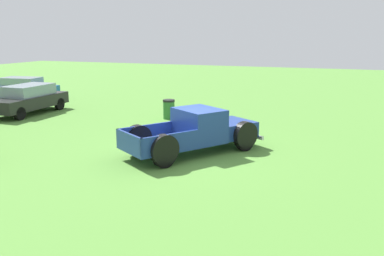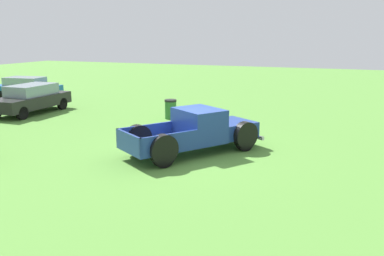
{
  "view_description": "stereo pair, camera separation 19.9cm",
  "coord_description": "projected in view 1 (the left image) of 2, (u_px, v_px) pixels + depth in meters",
  "views": [
    {
      "loc": [
        -13.3,
        -5.11,
        4.11
      ],
      "look_at": [
        0.07,
        -0.02,
        0.9
      ],
      "focal_mm": 39.46,
      "sensor_mm": 36.0,
      "label": 1
    },
    {
      "loc": [
        -13.23,
        -5.29,
        4.11
      ],
      "look_at": [
        0.07,
        -0.02,
        0.9
      ],
      "focal_mm": 39.46,
      "sensor_mm": 36.0,
      "label": 2
    }
  ],
  "objects": [
    {
      "name": "sedan_distant_a",
      "position": [
        23.0,
        88.0,
        26.88
      ],
      "size": [
        2.22,
        4.35,
        1.39
      ],
      "color": "#195699",
      "rests_on": "ground_plane"
    },
    {
      "name": "trash_can",
      "position": [
        169.0,
        109.0,
        20.72
      ],
      "size": [
        0.59,
        0.59,
        0.95
      ],
      "color": "#2D6B2D",
      "rests_on": "ground_plane"
    },
    {
      "name": "pickup_truck_foreground",
      "position": [
        200.0,
        131.0,
        14.9
      ],
      "size": [
        5.19,
        4.29,
        1.55
      ],
      "color": "navy",
      "rests_on": "ground_plane"
    },
    {
      "name": "ground_plane",
      "position": [
        191.0,
        153.0,
        14.8
      ],
      "size": [
        80.0,
        80.0,
        0.0
      ],
      "primitive_type": "plane",
      "color": "#548C38"
    },
    {
      "name": "sedan_distant_b",
      "position": [
        28.0,
        99.0,
        22.01
      ],
      "size": [
        4.51,
        1.89,
        1.5
      ],
      "color": "black",
      "rests_on": "ground_plane"
    }
  ]
}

